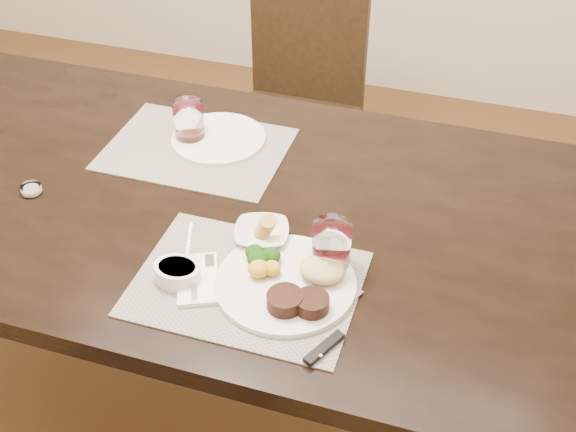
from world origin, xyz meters
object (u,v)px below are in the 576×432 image
(dinner_plate, at_px, (291,282))
(wine_glass_near, at_px, (331,249))
(cracker_bowl, at_px, (262,233))
(far_plate, at_px, (218,138))
(chair_far, at_px, (300,97))
(steak_knife, at_px, (328,338))

(dinner_plate, distance_m, wine_glass_near, 0.11)
(cracker_bowl, relative_size, far_plate, 0.59)
(chair_far, bearing_deg, wine_glass_near, -69.99)
(chair_far, height_order, cracker_bowl, chair_far)
(wine_glass_near, bearing_deg, chair_far, 110.01)
(dinner_plate, relative_size, steak_knife, 1.30)
(dinner_plate, xyz_separation_m, wine_glass_near, (0.06, 0.09, 0.03))
(wine_glass_near, xyz_separation_m, far_plate, (-0.41, 0.38, -0.04))
(wine_glass_near, bearing_deg, dinner_plate, -124.59)
(chair_far, distance_m, dinner_plate, 1.25)
(chair_far, xyz_separation_m, far_plate, (-0.01, -0.70, 0.26))
(cracker_bowl, bearing_deg, wine_glass_near, -13.32)
(chair_far, relative_size, far_plate, 3.61)
(steak_knife, bearing_deg, chair_far, 135.16)
(chair_far, distance_m, far_plate, 0.75)
(wine_glass_near, bearing_deg, steak_knife, -76.37)
(chair_far, height_order, dinner_plate, chair_far)
(chair_far, bearing_deg, dinner_plate, -74.02)
(chair_far, xyz_separation_m, wine_glass_near, (0.40, -1.09, 0.30))
(chair_far, relative_size, wine_glass_near, 7.98)
(dinner_plate, relative_size, wine_glass_near, 2.60)
(wine_glass_near, distance_m, far_plate, 0.56)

